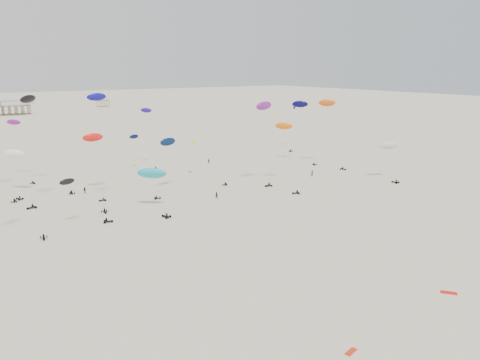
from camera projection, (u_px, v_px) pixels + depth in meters
ground_plane at (94, 143)px, 196.10m from camera, size 900.00×900.00×0.00m
pavilion_main at (13, 108)px, 311.74m from camera, size 21.00×13.00×9.80m
pavilion_small at (103, 102)px, 373.55m from camera, size 9.00×7.00×8.00m
rig_0 at (98, 123)px, 103.17m from camera, size 4.67×8.16×25.99m
rig_1 at (42, 132)px, 119.98m from camera, size 8.62×15.82×25.77m
rig_2 at (293, 120)px, 180.39m from camera, size 9.40×9.26×17.61m
rig_3 at (7, 177)px, 84.49m from camera, size 9.32×7.01×17.92m
rig_5 at (204, 156)px, 132.46m from camera, size 4.72×17.12×16.74m
rig_7 at (86, 200)px, 94.16m from camera, size 9.88×3.77×10.78m
rig_8 at (390, 151)px, 131.63m from camera, size 6.21×7.92×11.15m
rig_9 at (148, 123)px, 147.19m from camera, size 3.71×8.13×18.95m
rig_10 at (280, 139)px, 126.10m from camera, size 9.19×4.68×17.00m
rig_11 at (143, 156)px, 140.91m from camera, size 3.91×11.18×13.08m
rig_12 at (29, 128)px, 103.22m from camera, size 5.53×4.58×25.69m
rig_13 at (268, 117)px, 121.15m from camera, size 6.17×14.06×23.75m
rig_14 at (167, 148)px, 118.24m from camera, size 9.54×8.06×14.77m
rig_15 at (15, 159)px, 116.79m from camera, size 5.60×11.14×12.18m
rig_16 at (302, 111)px, 152.29m from camera, size 5.20×9.41×20.80m
rig_17 at (94, 145)px, 116.32m from camera, size 5.15×10.83×16.28m
rig_18 at (330, 113)px, 148.04m from camera, size 5.33×12.17×21.75m
rig_20 at (153, 177)px, 104.07m from camera, size 7.12×12.48×11.06m
rig_21 at (17, 133)px, 130.49m from camera, size 5.02×11.90×18.00m
spectator_0 at (217, 198)px, 114.49m from camera, size 0.85×0.84×1.95m
spectator_1 at (312, 176)px, 137.65m from camera, size 1.02×0.67×1.98m
spectator_2 at (85, 193)px, 119.18m from camera, size 1.27×1.01×1.90m
spectator_3 at (209, 163)px, 155.74m from camera, size 0.86×0.80×1.94m
grounded_kite_a at (449, 293)px, 66.67m from camera, size 2.11×2.26×0.08m
grounded_kite_b at (351, 352)px, 52.89m from camera, size 1.92×1.13×0.07m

